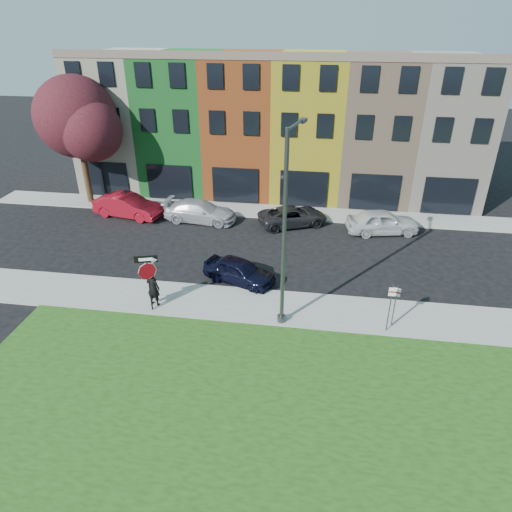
% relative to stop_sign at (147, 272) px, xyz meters
% --- Properties ---
extents(ground, '(120.00, 120.00, 0.00)m').
position_rel_stop_sign_xyz_m(ground, '(6.39, -1.89, -2.22)').
color(ground, black).
rests_on(ground, ground).
extents(sidewalk_near, '(40.00, 3.00, 0.12)m').
position_rel_stop_sign_xyz_m(sidewalk_near, '(8.39, 1.11, -2.16)').
color(sidewalk_near, gray).
rests_on(sidewalk_near, ground).
extents(sidewalk_far, '(40.00, 2.40, 0.12)m').
position_rel_stop_sign_xyz_m(sidewalk_far, '(3.39, 13.11, -2.16)').
color(sidewalk_far, gray).
rests_on(sidewalk_far, ground).
extents(rowhouse_block, '(30.00, 10.12, 10.00)m').
position_rel_stop_sign_xyz_m(rowhouse_block, '(3.89, 19.29, 2.77)').
color(rowhouse_block, beige).
rests_on(rowhouse_block, ground).
extents(stop_sign, '(1.02, 0.33, 2.93)m').
position_rel_stop_sign_xyz_m(stop_sign, '(0.00, 0.00, 0.00)').
color(stop_sign, black).
rests_on(stop_sign, sidewalk_near).
extents(man, '(0.85, 0.71, 1.86)m').
position_rel_stop_sign_xyz_m(man, '(-0.03, 0.47, -1.17)').
color(man, black).
rests_on(man, sidewalk_near).
extents(sedan_near, '(4.21, 4.99, 1.34)m').
position_rel_stop_sign_xyz_m(sedan_near, '(3.65, 3.34, -1.55)').
color(sedan_near, black).
rests_on(sedan_near, ground).
extents(parked_car_red, '(3.49, 5.47, 1.59)m').
position_rel_stop_sign_xyz_m(parked_car_red, '(-5.63, 10.90, -1.42)').
color(parked_car_red, maroon).
rests_on(parked_car_red, ground).
extents(parked_car_silver, '(2.80, 5.26, 1.43)m').
position_rel_stop_sign_xyz_m(parked_car_silver, '(-0.44, 10.87, -1.50)').
color(parked_car_silver, '#B6B6BB').
rests_on(parked_car_silver, ground).
extents(parked_car_dark, '(5.60, 6.22, 1.29)m').
position_rel_stop_sign_xyz_m(parked_car_dark, '(5.88, 11.15, -1.57)').
color(parked_car_dark, black).
rests_on(parked_car_dark, ground).
extents(parked_car_white, '(3.72, 5.36, 1.57)m').
position_rel_stop_sign_xyz_m(parked_car_white, '(11.71, 10.76, -1.43)').
color(parked_car_white, silver).
rests_on(parked_car_white, ground).
extents(street_lamp, '(0.83, 2.55, 8.83)m').
position_rel_stop_sign_xyz_m(street_lamp, '(6.26, 0.20, 2.35)').
color(street_lamp, '#414345').
rests_on(street_lamp, sidewalk_near).
extents(parking_sign_a, '(0.31, 0.15, 2.07)m').
position_rel_stop_sign_xyz_m(parking_sign_a, '(11.22, 0.44, -0.80)').
color(parking_sign_a, '#414345').
rests_on(parking_sign_a, sidewalk_near).
extents(parking_sign_b, '(0.32, 0.09, 2.39)m').
position_rel_stop_sign_xyz_m(parking_sign_b, '(10.94, -0.00, -0.62)').
color(parking_sign_b, '#414345').
rests_on(parking_sign_b, sidewalk_near).
extents(tree_purple, '(6.73, 5.89, 9.01)m').
position_rel_stop_sign_xyz_m(tree_purple, '(-9.42, 13.09, 3.96)').
color(tree_purple, black).
rests_on(tree_purple, sidewalk_far).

